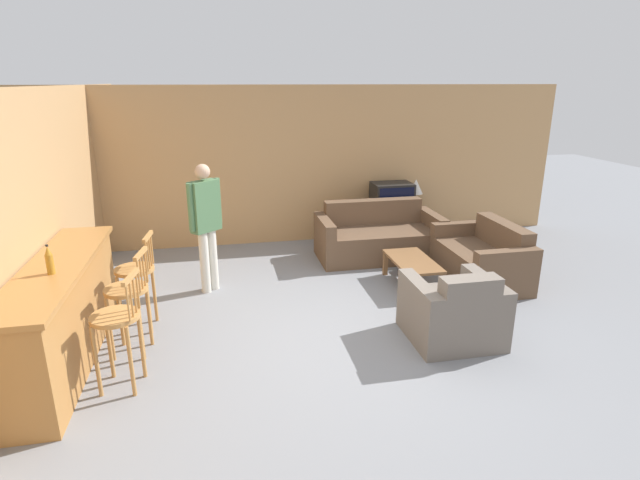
# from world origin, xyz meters

# --- Properties ---
(ground_plane) EXTENTS (24.00, 24.00, 0.00)m
(ground_plane) POSITION_xyz_m (0.00, 0.00, 0.00)
(ground_plane) COLOR gray
(wall_back) EXTENTS (9.40, 0.08, 2.60)m
(wall_back) POSITION_xyz_m (0.00, 3.57, 1.30)
(wall_back) COLOR tan
(wall_back) RESTS_ON ground_plane
(wall_left) EXTENTS (0.08, 8.57, 2.60)m
(wall_left) POSITION_xyz_m (-3.14, 1.28, 1.30)
(wall_left) COLOR tan
(wall_left) RESTS_ON ground_plane
(bar_counter) EXTENTS (0.55, 2.56, 1.01)m
(bar_counter) POSITION_xyz_m (-2.80, 0.12, 0.51)
(bar_counter) COLOR #A87038
(bar_counter) RESTS_ON ground_plane
(bar_chair_near) EXTENTS (0.49, 0.49, 1.09)m
(bar_chair_near) POSITION_xyz_m (-2.20, -0.46, 0.61)
(bar_chair_near) COLOR #B77F42
(bar_chair_near) RESTS_ON ground_plane
(bar_chair_mid) EXTENTS (0.48, 0.48, 1.09)m
(bar_chair_mid) POSITION_xyz_m (-2.20, 0.15, 0.61)
(bar_chair_mid) COLOR #B77F42
(bar_chair_mid) RESTS_ON ground_plane
(bar_chair_far) EXTENTS (0.46, 0.46, 1.09)m
(bar_chair_far) POSITION_xyz_m (-2.20, 0.70, 0.61)
(bar_chair_far) COLOR #B77F42
(bar_chair_far) RESTS_ON ground_plane
(couch_far) EXTENTS (1.89, 0.93, 0.85)m
(couch_far) POSITION_xyz_m (1.14, 2.45, 0.31)
(couch_far) COLOR brown
(couch_far) RESTS_ON ground_plane
(armchair_near) EXTENTS (0.91, 0.89, 0.83)m
(armchair_near) POSITION_xyz_m (1.10, -0.25, 0.31)
(armchair_near) COLOR #70665B
(armchair_near) RESTS_ON ground_plane
(loveseat_right) EXTENTS (0.86, 1.46, 0.82)m
(loveseat_right) POSITION_xyz_m (2.25, 1.23, 0.30)
(loveseat_right) COLOR brown
(loveseat_right) RESTS_ON ground_plane
(coffee_table) EXTENTS (0.52, 1.00, 0.37)m
(coffee_table) POSITION_xyz_m (1.22, 1.22, 0.32)
(coffee_table) COLOR brown
(coffee_table) RESTS_ON ground_plane
(tv_unit) EXTENTS (1.13, 0.45, 0.51)m
(tv_unit) POSITION_xyz_m (1.61, 3.20, 0.25)
(tv_unit) COLOR #2D2319
(tv_unit) RESTS_ON ground_plane
(tv) EXTENTS (0.67, 0.49, 0.51)m
(tv) POSITION_xyz_m (1.61, 3.20, 0.76)
(tv) COLOR black
(tv) RESTS_ON tv_unit
(bottle) EXTENTS (0.07, 0.07, 0.27)m
(bottle) POSITION_xyz_m (-2.77, -0.13, 1.14)
(bottle) COLOR #B27A23
(bottle) RESTS_ON bar_counter
(table_lamp) EXTENTS (0.24, 0.24, 0.56)m
(table_lamp) POSITION_xyz_m (2.03, 3.20, 0.92)
(table_lamp) COLOR brown
(table_lamp) RESTS_ON tv_unit
(person_by_window) EXTENTS (0.41, 0.37, 1.68)m
(person_by_window) POSITION_xyz_m (-1.45, 1.61, 0.96)
(person_by_window) COLOR silver
(person_by_window) RESTS_ON ground_plane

